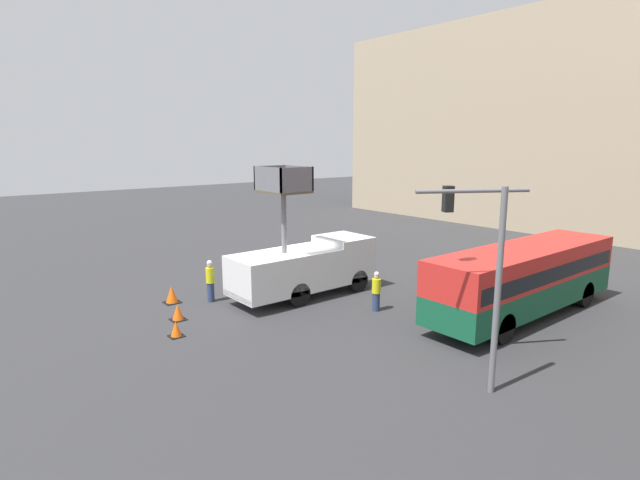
# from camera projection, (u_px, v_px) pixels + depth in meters

# --- Properties ---
(ground_plane) EXTENTS (120.00, 120.00, 0.00)m
(ground_plane) POSITION_uv_depth(u_px,v_px,m) (300.00, 292.00, 24.22)
(ground_plane) COLOR #333335
(building_backdrop_far) EXTENTS (44.00, 10.00, 17.42)m
(building_backdrop_far) POSITION_uv_depth(u_px,v_px,m) (584.00, 123.00, 40.27)
(building_backdrop_far) COLOR tan
(building_backdrop_far) RESTS_ON ground_plane
(utility_truck) EXTENTS (2.45, 7.15, 6.12)m
(utility_truck) POSITION_uv_depth(u_px,v_px,m) (305.00, 265.00, 23.40)
(utility_truck) COLOR white
(utility_truck) RESTS_ON ground_plane
(city_bus) EXTENTS (2.57, 10.54, 2.94)m
(city_bus) POSITION_uv_depth(u_px,v_px,m) (524.00, 275.00, 20.61)
(city_bus) COLOR #145638
(city_bus) RESTS_ON ground_plane
(traffic_light_pole) EXTENTS (3.51, 3.26, 5.99)m
(traffic_light_pole) POSITION_uv_depth(u_px,v_px,m) (478.00, 245.00, 15.08)
(traffic_light_pole) COLOR slate
(traffic_light_pole) RESTS_ON ground_plane
(road_worker_near_truck) EXTENTS (0.38, 0.38, 1.94)m
(road_worker_near_truck) POSITION_uv_depth(u_px,v_px,m) (210.00, 281.00, 22.61)
(road_worker_near_truck) COLOR navy
(road_worker_near_truck) RESTS_ON ground_plane
(road_worker_directing) EXTENTS (0.38, 0.38, 1.74)m
(road_worker_directing) POSITION_uv_depth(u_px,v_px,m) (376.00, 291.00, 21.38)
(road_worker_directing) COLOR navy
(road_worker_directing) RESTS_ON ground_plane
(traffic_cone_near_truck) EXTENTS (0.70, 0.70, 0.80)m
(traffic_cone_near_truck) POSITION_uv_depth(u_px,v_px,m) (172.00, 295.00, 22.55)
(traffic_cone_near_truck) COLOR black
(traffic_cone_near_truck) RESTS_ON ground_plane
(traffic_cone_mid_road) EXTENTS (0.53, 0.53, 0.61)m
(traffic_cone_mid_road) POSITION_uv_depth(u_px,v_px,m) (176.00, 329.00, 18.63)
(traffic_cone_mid_road) COLOR black
(traffic_cone_mid_road) RESTS_ON ground_plane
(traffic_cone_far_side) EXTENTS (0.59, 0.59, 0.68)m
(traffic_cone_far_side) POSITION_uv_depth(u_px,v_px,m) (178.00, 312.00, 20.36)
(traffic_cone_far_side) COLOR black
(traffic_cone_far_side) RESTS_ON ground_plane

